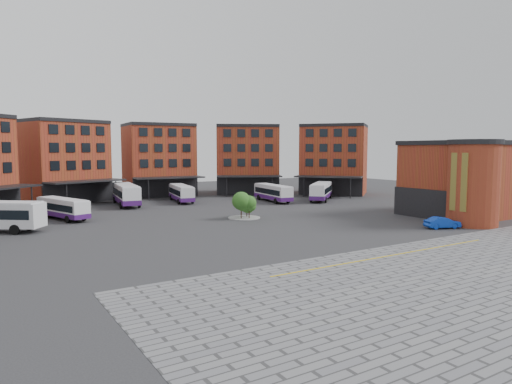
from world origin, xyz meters
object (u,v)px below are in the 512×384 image
tree_island (245,204)px  bus_f (321,191)px  blue_car (442,223)px  bus_b (63,208)px  bus_d (181,193)px  bus_c (126,194)px  bus_e (273,192)px

tree_island → bus_f: 26.16m
blue_car → bus_b: bearing=69.6°
tree_island → bus_b: 24.49m
bus_d → blue_car: bearing=-59.1°
bus_c → bus_d: 9.86m
bus_f → bus_e: bearing=-151.7°
bus_e → blue_car: bearing=-80.5°
bus_c → blue_car: bus_c is taller
tree_island → blue_car: (16.12, -19.04, -1.28)m
blue_car → bus_d: bearing=40.2°
bus_f → bus_c: bearing=-151.3°
blue_car → bus_e: bearing=22.3°
tree_island → bus_c: (-9.49, 23.23, -0.05)m
bus_d → blue_car: size_ratio=2.60×
bus_d → tree_island: bearing=-80.5°
bus_c → bus_f: size_ratio=1.25×
bus_c → bus_e: size_ratio=1.17×
bus_f → blue_car: bus_f is taller
bus_c → blue_car: 49.44m
tree_island → bus_e: (14.62, 14.92, -0.32)m
bus_e → blue_car: 34.01m
bus_d → bus_e: 16.45m
tree_island → bus_c: bearing=112.2°
bus_c → bus_d: bearing=7.1°
bus_d → bus_e: (14.26, -8.20, 0.01)m
bus_c → bus_f: bus_c is taller
bus_b → bus_f: bearing=-19.4°
bus_c → bus_f: (32.81, -11.39, -0.17)m
bus_c → bus_f: bearing=-11.4°
bus_b → bus_f: 44.47m
tree_island → bus_c: 25.09m
bus_c → blue_car: bearing=-51.1°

